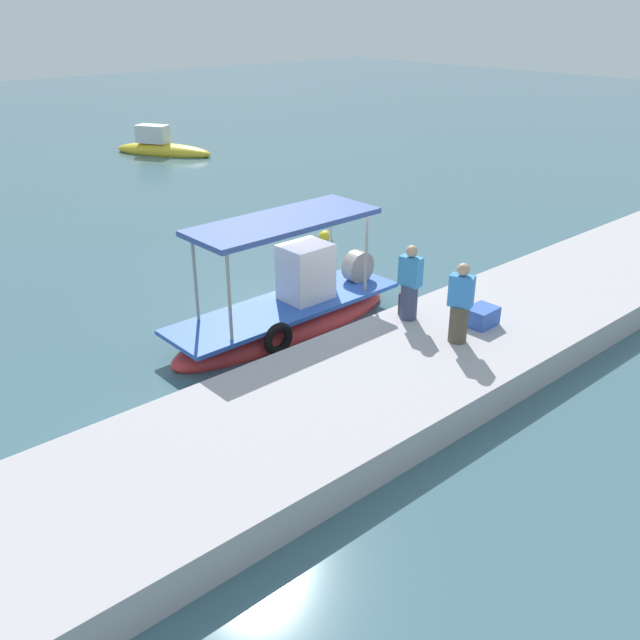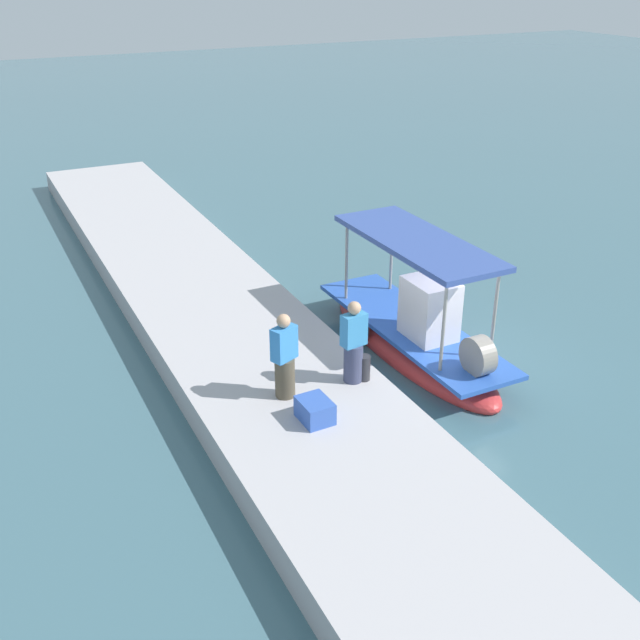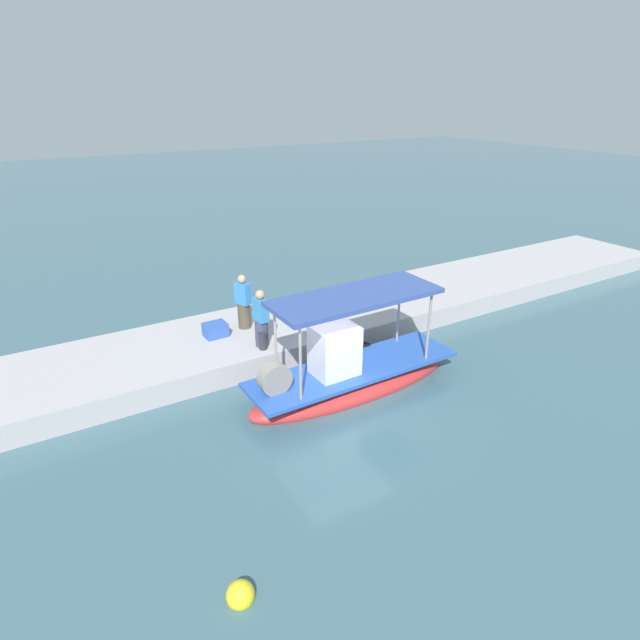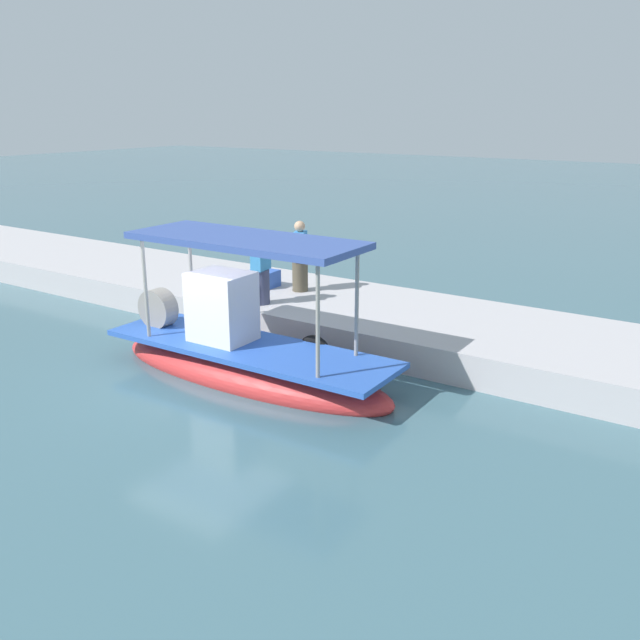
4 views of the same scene
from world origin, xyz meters
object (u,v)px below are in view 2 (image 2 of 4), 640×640
main_fishing_boat (414,334)px  fisherman_by_crate (284,360)px  fisherman_near_bollard (354,346)px  cargo_crate (315,410)px  mooring_bollard (364,368)px

main_fishing_boat → fisherman_by_crate: bearing=-70.0°
fisherman_near_bollard → cargo_crate: bearing=-54.2°
fisherman_near_bollard → cargo_crate: fisherman_near_bollard is taller
fisherman_by_crate → cargo_crate: bearing=7.9°
mooring_bollard → cargo_crate: mooring_bollard is taller
mooring_bollard → cargo_crate: (0.85, -1.47, -0.06)m
fisherman_near_bollard → fisherman_by_crate: (-0.07, -1.40, 0.00)m
fisherman_near_bollard → fisherman_by_crate: 1.41m
fisherman_by_crate → mooring_bollard: 1.69m
main_fishing_boat → cargo_crate: bearing=-57.0°
fisherman_near_bollard → mooring_bollard: 0.55m
fisherman_by_crate → cargo_crate: fisherman_by_crate is taller
fisherman_near_bollard → mooring_bollard: bearing=71.5°
fisherman_near_bollard → cargo_crate: 1.66m
main_fishing_boat → mooring_bollard: 2.66m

